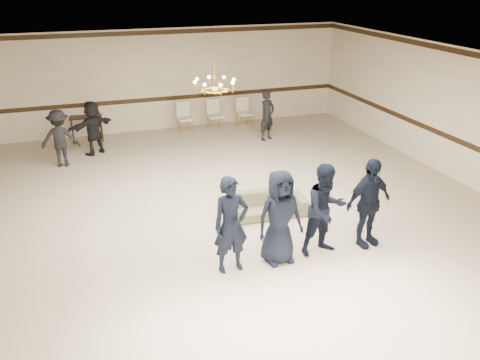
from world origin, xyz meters
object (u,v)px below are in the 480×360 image
object	(u,v)px
boy_c	(325,210)
boy_d	(369,203)
settee	(266,204)
adult_right	(267,115)
banquet_chair_left	(185,118)
boy_a	(231,225)
adult_left	(60,138)
console_table	(87,129)
banquet_chair_right	(244,113)
boy_b	(280,217)
adult_mid	(93,128)
chandelier	(214,75)
banquet_chair_mid	(215,116)

from	to	relation	value
boy_c	boy_d	world-z (taller)	same
settee	adult_right	world-z (taller)	adult_right
boy_c	banquet_chair_left	world-z (taller)	boy_c
boy_a	adult_left	distance (m)	6.85
adult_left	adult_right	distance (m)	6.01
boy_a	boy_d	bearing A→B (deg)	-3.68
boy_c	adult_right	distance (m)	6.77
boy_d	console_table	size ratio (longest dim) A/B	1.84
adult_right	banquet_chair_left	world-z (taller)	adult_right
adult_right	console_table	bearing A→B (deg)	134.89
banquet_chair_left	console_table	xyz separation A→B (m)	(-3.00, 0.20, -0.10)
adult_right	banquet_chair_right	xyz separation A→B (m)	(-0.23, 1.42, -0.27)
adult_right	console_table	xyz separation A→B (m)	(-5.23, 1.62, -0.37)
boy_b	boy_c	bearing A→B (deg)	-4.06
adult_mid	adult_right	bearing A→B (deg)	144.34
chandelier	adult_left	bearing A→B (deg)	132.86
adult_mid	banquet_chair_left	size ratio (longest dim) A/B	1.54
settee	banquet_chair_left	xyz separation A→B (m)	(-0.27, 6.25, 0.24)
settee	adult_right	distance (m)	5.25
chandelier	banquet_chair_left	size ratio (longest dim) A/B	0.94
chandelier	adult_left	world-z (taller)	chandelier
settee	adult_mid	xyz separation A→B (m)	(-3.13, 5.23, 0.51)
boy_b	boy_d	xyz separation A→B (m)	(1.80, 0.00, 0.00)
boy_d	banquet_chair_left	xyz separation A→B (m)	(-1.62, 8.02, -0.37)
chandelier	boy_c	size ratio (longest dim) A/B	0.54
boy_b	adult_mid	xyz separation A→B (m)	(-2.68, 7.00, -0.10)
chandelier	settee	xyz separation A→B (m)	(0.78, -1.03, -2.62)
adult_left	boy_b	bearing A→B (deg)	127.19
boy_b	console_table	bearing A→B (deg)	104.86
chandelier	boy_d	distance (m)	4.04
boy_b	boy_d	world-z (taller)	same
adult_right	banquet_chair_left	distance (m)	2.66
chandelier	settee	bearing A→B (deg)	-52.91
chandelier	boy_b	bearing A→B (deg)	-83.28
boy_d	adult_mid	world-z (taller)	boy_d
console_table	boy_a	bearing A→B (deg)	-71.90
settee	banquet_chair_left	bearing A→B (deg)	95.65
boy_a	banquet_chair_mid	distance (m)	8.29
chandelier	console_table	size ratio (longest dim) A/B	0.99
boy_a	adult_mid	bearing A→B (deg)	100.61
boy_a	banquet_chair_mid	size ratio (longest dim) A/B	1.74
banquet_chair_mid	banquet_chair_right	world-z (taller)	same
settee	adult_left	world-z (taller)	adult_left
boy_d	adult_left	xyz separation A→B (m)	(-5.38, 6.30, -0.10)
chandelier	banquet_chair_mid	bearing A→B (deg)	73.85
boy_b	adult_mid	size ratio (longest dim) A/B	1.14
banquet_chair_left	console_table	distance (m)	3.01
settee	adult_mid	bearing A→B (deg)	124.10
boy_b	chandelier	bearing A→B (deg)	92.66
boy_a	adult_right	distance (m)	7.39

